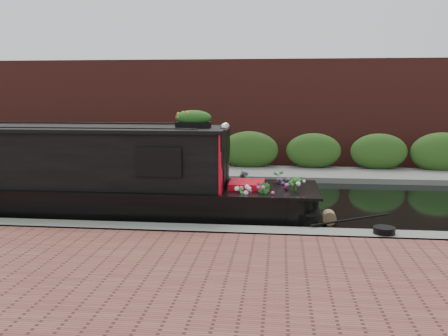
# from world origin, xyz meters

# --- Properties ---
(ground) EXTENTS (80.00, 80.00, 0.00)m
(ground) POSITION_xyz_m (0.00, 0.00, 0.00)
(ground) COLOR black
(ground) RESTS_ON ground
(near_bank_coping) EXTENTS (40.00, 0.60, 0.50)m
(near_bank_coping) POSITION_xyz_m (0.00, -3.30, 0.00)
(near_bank_coping) COLOR slate
(near_bank_coping) RESTS_ON ground
(near_bank_pavers) EXTENTS (40.00, 7.00, 0.50)m
(near_bank_pavers) POSITION_xyz_m (0.00, -7.00, 0.00)
(near_bank_pavers) COLOR brown
(near_bank_pavers) RESTS_ON ground
(far_bank_path) EXTENTS (40.00, 2.40, 0.34)m
(far_bank_path) POSITION_xyz_m (0.00, 4.20, 0.00)
(far_bank_path) COLOR slate
(far_bank_path) RESTS_ON ground
(far_hedge) EXTENTS (40.00, 1.10, 2.80)m
(far_hedge) POSITION_xyz_m (0.00, 5.10, 0.00)
(far_hedge) COLOR #2C531B
(far_hedge) RESTS_ON ground
(far_brick_wall) EXTENTS (40.00, 1.00, 8.00)m
(far_brick_wall) POSITION_xyz_m (0.00, 7.20, 0.00)
(far_brick_wall) COLOR maroon
(far_brick_wall) RESTS_ON ground
(narrowboat) EXTENTS (11.21, 2.04, 2.62)m
(narrowboat) POSITION_xyz_m (-1.81, -1.78, 0.78)
(narrowboat) COLOR black
(narrowboat) RESTS_ON ground
(rope_fender) EXTENTS (0.29, 0.32, 0.29)m
(rope_fender) POSITION_xyz_m (4.28, -1.78, 0.14)
(rope_fender) COLOR olive
(rope_fender) RESTS_ON ground
(coiled_mooring_rope) EXTENTS (0.39, 0.39, 0.12)m
(coiled_mooring_rope) POSITION_xyz_m (5.12, -3.27, 0.31)
(coiled_mooring_rope) COLOR black
(coiled_mooring_rope) RESTS_ON near_bank_coping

